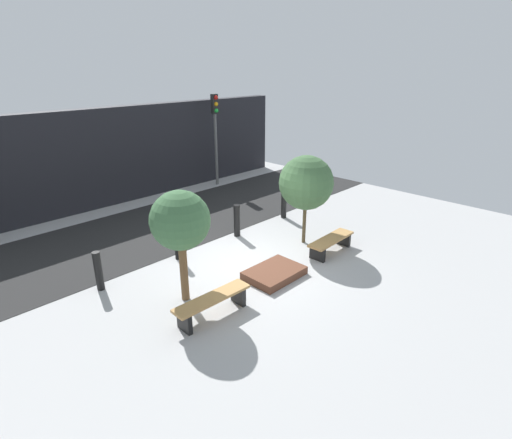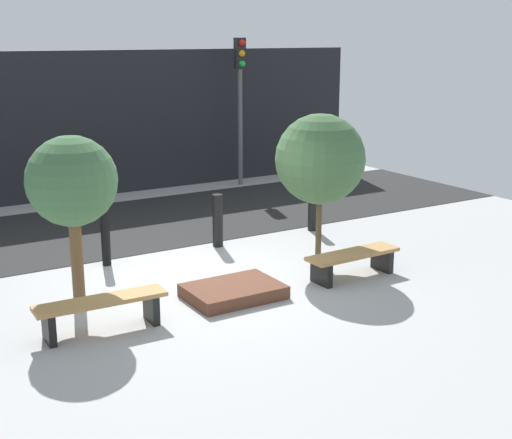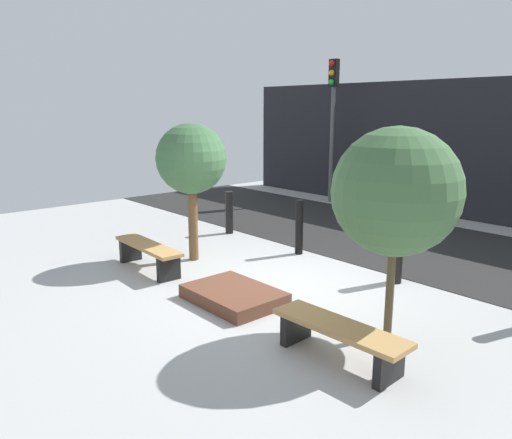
{
  "view_description": "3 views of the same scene",
  "coord_description": "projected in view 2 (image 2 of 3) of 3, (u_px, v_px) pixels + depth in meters",
  "views": [
    {
      "loc": [
        -6.56,
        -6.69,
        4.94
      ],
      "look_at": [
        0.09,
        -0.19,
        1.3
      ],
      "focal_mm": 28.0,
      "sensor_mm": 36.0,
      "label": 1
    },
    {
      "loc": [
        -5.01,
        -9.79,
        3.87
      ],
      "look_at": [
        0.41,
        -0.91,
        1.17
      ],
      "focal_mm": 50.0,
      "sensor_mm": 36.0,
      "label": 2
    },
    {
      "loc": [
        5.41,
        -5.24,
        2.8
      ],
      "look_at": [
        0.45,
        -0.87,
        1.32
      ],
      "focal_mm": 35.0,
      "sensor_mm": 36.0,
      "label": 3
    }
  ],
  "objects": [
    {
      "name": "ground_plane",
      "position": [
        206.0,
        280.0,
        11.59
      ],
      "size": [
        18.0,
        18.0,
        0.0
      ],
      "primitive_type": "plane",
      "color": "#A8A8A8"
    },
    {
      "name": "road_strip",
      "position": [
        118.0,
        226.0,
        14.85
      ],
      "size": [
        18.0,
        4.2,
        0.01
      ],
      "primitive_type": "cube",
      "color": "#242424",
      "rests_on": "ground"
    },
    {
      "name": "building_facade",
      "position": [
        65.0,
        125.0,
        17.14
      ],
      "size": [
        16.2,
        0.5,
        3.52
      ],
      "primitive_type": "cube",
      "color": "black",
      "rests_on": "ground"
    },
    {
      "name": "bench_left",
      "position": [
        101.0,
        308.0,
        9.5
      ],
      "size": [
        1.78,
        0.46,
        0.47
      ],
      "rotation": [
        0.0,
        0.0,
        -0.03
      ],
      "color": "black",
      "rests_on": "ground"
    },
    {
      "name": "bench_right",
      "position": [
        353.0,
        259.0,
        11.67
      ],
      "size": [
        1.68,
        0.51,
        0.43
      ],
      "rotation": [
        0.0,
        0.0,
        0.03
      ],
      "color": "black",
      "rests_on": "ground"
    },
    {
      "name": "planter_bed",
      "position": [
        233.0,
        291.0,
        10.81
      ],
      "size": [
        1.41,
        1.01,
        0.2
      ],
      "primitive_type": "cube",
      "color": "brown",
      "rests_on": "ground"
    },
    {
      "name": "tree_behind_left_bench",
      "position": [
        72.0,
        183.0,
        9.91
      ],
      "size": [
        1.28,
        1.28,
        2.54
      ],
      "color": "brown",
      "rests_on": "ground"
    },
    {
      "name": "tree_behind_right_bench",
      "position": [
        320.0,
        159.0,
        12.08
      ],
      "size": [
        1.54,
        1.54,
        2.6
      ],
      "color": "brown",
      "rests_on": "ground"
    },
    {
      "name": "bollard_left",
      "position": [
        105.0,
        235.0,
        12.23
      ],
      "size": [
        0.15,
        0.15,
        1.07
      ],
      "primitive_type": "cylinder",
      "color": "black",
      "rests_on": "ground"
    },
    {
      "name": "bollard_center",
      "position": [
        218.0,
        221.0,
        13.34
      ],
      "size": [
        0.2,
        0.2,
        1.0
      ],
      "primitive_type": "cylinder",
      "color": "black",
      "rests_on": "ground"
    },
    {
      "name": "bollard_right",
      "position": [
        313.0,
        205.0,
        14.44
      ],
      "size": [
        0.19,
        0.19,
        1.06
      ],
      "primitive_type": "cylinder",
      "color": "black",
      "rests_on": "ground"
    },
    {
      "name": "traffic_light_mid_west",
      "position": [
        240.0,
        85.0,
        18.36
      ],
      "size": [
        0.28,
        0.27,
        3.8
      ],
      "color": "#585858",
      "rests_on": "ground"
    }
  ]
}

